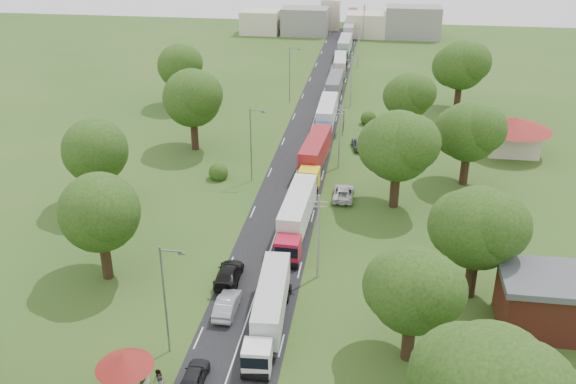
% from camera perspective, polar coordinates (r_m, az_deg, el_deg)
% --- Properties ---
extents(ground, '(260.00, 260.00, 0.00)m').
position_cam_1_polar(ground, '(70.72, -1.23, -4.18)').
color(ground, '#294C19').
rests_on(ground, ground).
extents(road, '(8.00, 200.00, 0.04)m').
position_cam_1_polar(road, '(88.49, 0.90, 2.13)').
color(road, black).
rests_on(road, ground).
extents(guard_booth, '(4.40, 4.40, 3.45)m').
position_cam_1_polar(guard_booth, '(51.45, -14.28, -14.98)').
color(guard_booth, beige).
rests_on(guard_booth, ground).
extents(info_sign, '(0.12, 3.10, 4.10)m').
position_cam_1_polar(info_sign, '(100.98, 4.98, 6.83)').
color(info_sign, slate).
rests_on(info_sign, ground).
extents(pole_1, '(1.60, 0.24, 9.00)m').
position_cam_1_polar(pole_1, '(61.75, 2.71, -3.91)').
color(pole_1, gray).
rests_on(pole_1, ground).
extents(pole_2, '(1.60, 0.24, 9.00)m').
position_cam_1_polar(pole_2, '(87.21, 4.60, 5.00)').
color(pole_2, gray).
rests_on(pole_2, ground).
extents(pole_3, '(1.60, 0.24, 9.00)m').
position_cam_1_polar(pole_3, '(113.87, 5.64, 9.81)').
color(pole_3, gray).
rests_on(pole_3, ground).
extents(pole_4, '(1.60, 0.24, 9.00)m').
position_cam_1_polar(pole_4, '(141.05, 6.29, 12.79)').
color(pole_4, gray).
rests_on(pole_4, ground).
extents(pole_5, '(1.60, 0.24, 9.00)m').
position_cam_1_polar(pole_5, '(168.50, 6.74, 14.79)').
color(pole_5, gray).
rests_on(pole_5, ground).
extents(lamp_0, '(2.03, 0.22, 10.00)m').
position_cam_1_polar(lamp_0, '(52.52, -10.78, -9.02)').
color(lamp_0, slate).
rests_on(lamp_0, ground).
extents(lamp_1, '(2.03, 0.22, 10.00)m').
position_cam_1_polar(lamp_1, '(82.67, -3.22, 4.53)').
color(lamp_1, slate).
rests_on(lamp_1, ground).
extents(lamp_2, '(2.03, 0.22, 10.00)m').
position_cam_1_polar(lamp_2, '(115.59, 0.22, 10.61)').
color(lamp_2, slate).
rests_on(lamp_2, ground).
extents(tree_2, '(8.00, 8.00, 10.10)m').
position_cam_1_polar(tree_2, '(51.40, 11.05, -8.48)').
color(tree_2, '#382616').
rests_on(tree_2, ground).
extents(tree_3, '(8.80, 8.80, 11.07)m').
position_cam_1_polar(tree_3, '(60.37, 16.51, -3.00)').
color(tree_3, '#382616').
rests_on(tree_3, ground).
extents(tree_4, '(9.60, 9.60, 12.05)m').
position_cam_1_polar(tree_4, '(75.86, 9.75, 4.11)').
color(tree_4, '#382616').
rests_on(tree_4, ground).
extents(tree_5, '(8.80, 8.80, 11.07)m').
position_cam_1_polar(tree_5, '(84.34, 15.80, 5.23)').
color(tree_5, '#382616').
rests_on(tree_5, ground).
extents(tree_6, '(8.00, 8.00, 10.10)m').
position_cam_1_polar(tree_6, '(100.02, 10.72, 8.46)').
color(tree_6, '#382616').
rests_on(tree_6, ground).
extents(tree_7, '(9.60, 9.60, 12.05)m').
position_cam_1_polar(tree_7, '(114.91, 15.14, 10.85)').
color(tree_7, '#382616').
rests_on(tree_7, ground).
extents(tree_10, '(8.80, 8.80, 11.07)m').
position_cam_1_polar(tree_10, '(63.18, -16.36, -1.67)').
color(tree_10, '#382616').
rests_on(tree_10, ground).
extents(tree_11, '(8.80, 8.80, 11.07)m').
position_cam_1_polar(tree_11, '(78.41, -16.75, 3.59)').
color(tree_11, '#382616').
rests_on(tree_11, ground).
extents(tree_12, '(9.60, 9.60, 12.05)m').
position_cam_1_polar(tree_12, '(93.80, -8.50, 8.31)').
color(tree_12, '#382616').
rests_on(tree_12, ground).
extents(tree_13, '(8.80, 8.80, 11.07)m').
position_cam_1_polar(tree_13, '(114.69, -9.58, 11.01)').
color(tree_13, '#382616').
rests_on(tree_13, ground).
extents(house_brick, '(8.60, 6.60, 5.20)m').
position_cam_1_polar(house_brick, '(60.38, 22.14, -8.98)').
color(house_brick, maroon).
rests_on(house_brick, ground).
extents(house_cream, '(10.08, 10.08, 5.80)m').
position_cam_1_polar(house_cream, '(97.88, 19.48, 5.24)').
color(house_cream, beige).
rests_on(house_cream, ground).
extents(distant_town, '(52.00, 8.00, 8.00)m').
position_cam_1_polar(distant_town, '(173.84, 5.15, 14.78)').
color(distant_town, gray).
rests_on(distant_town, ground).
extents(church, '(5.00, 5.00, 12.30)m').
position_cam_1_polar(church, '(181.69, 3.81, 15.89)').
color(church, beige).
rests_on(church, ground).
extents(truck_0, '(3.00, 13.77, 3.80)m').
position_cam_1_polar(truck_0, '(56.33, -1.63, -10.27)').
color(truck_0, white).
rests_on(truck_0, ground).
extents(truck_1, '(2.99, 15.07, 4.17)m').
position_cam_1_polar(truck_1, '(70.78, 0.75, -2.11)').
color(truck_1, '#AD132E').
rests_on(truck_1, ground).
extents(truck_2, '(3.42, 15.24, 4.21)m').
position_cam_1_polar(truck_2, '(87.12, 2.38, 3.31)').
color(truck_2, yellow).
rests_on(truck_2, ground).
extents(truck_3, '(2.62, 14.87, 4.12)m').
position_cam_1_polar(truck_3, '(103.08, 3.43, 6.78)').
color(truck_3, '#164D89').
rests_on(truck_3, ground).
extents(truck_4, '(2.50, 14.22, 3.94)m').
position_cam_1_polar(truck_4, '(118.80, 4.11, 9.22)').
color(truck_4, silver).
rests_on(truck_4, ground).
extents(truck_5, '(3.01, 14.05, 3.88)m').
position_cam_1_polar(truck_5, '(134.09, 4.62, 11.05)').
color(truck_5, '#963617').
rests_on(truck_5, ground).
extents(truck_6, '(2.66, 15.02, 4.16)m').
position_cam_1_polar(truck_6, '(150.92, 5.04, 12.69)').
color(truck_6, '#21582F').
rests_on(truck_6, ground).
extents(truck_7, '(2.71, 14.84, 4.11)m').
position_cam_1_polar(truck_7, '(168.80, 5.43, 14.01)').
color(truck_7, '#BABABA').
rests_on(truck_7, ground).
extents(truck_8, '(3.40, 15.49, 4.28)m').
position_cam_1_polar(truck_8, '(185.82, 5.77, 15.05)').
color(truck_8, brown).
rests_on(truck_8, ground).
extents(car_lane_front, '(1.73, 4.29, 1.46)m').
position_cam_1_polar(car_lane_front, '(52.01, -8.35, -15.91)').
color(car_lane_front, black).
rests_on(car_lane_front, ground).
extents(car_lane_mid, '(1.75, 4.96, 1.63)m').
position_cam_1_polar(car_lane_mid, '(59.07, -5.42, -9.93)').
color(car_lane_mid, '#929499').
rests_on(car_lane_mid, ground).
extents(car_lane_rear, '(2.52, 5.76, 1.65)m').
position_cam_1_polar(car_lane_rear, '(63.29, -5.29, -7.27)').
color(car_lane_rear, black).
rests_on(car_lane_rear, ground).
extents(car_verge_near, '(2.52, 5.45, 1.51)m').
position_cam_1_polar(car_verge_near, '(79.74, 4.94, -0.08)').
color(car_verge_near, silver).
rests_on(car_verge_near, ground).
extents(car_verge_far, '(2.78, 4.95, 1.59)m').
position_cam_1_polar(car_verge_far, '(95.63, 6.35, 4.29)').
color(car_verge_far, '#53565B').
rests_on(car_verge_far, ground).
extents(pedestrian_booth, '(1.17, 1.18, 1.92)m').
position_cam_1_polar(pedestrian_booth, '(51.72, -11.41, -16.13)').
color(pedestrian_booth, gray).
rests_on(pedestrian_booth, ground).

